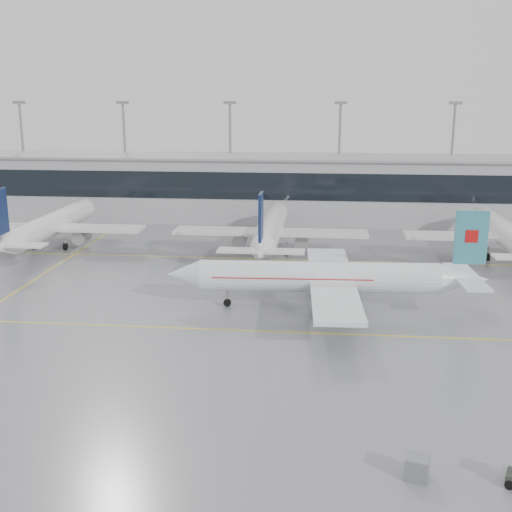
# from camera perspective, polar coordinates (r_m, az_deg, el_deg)

# --- Properties ---
(ground) EXTENTS (320.00, 320.00, 0.00)m
(ground) POSITION_cam_1_polar(r_m,az_deg,el_deg) (67.21, -1.05, -6.64)
(ground) COLOR gray
(ground) RESTS_ON ground
(taxi_line_main) EXTENTS (120.00, 0.25, 0.01)m
(taxi_line_main) POSITION_cam_1_polar(r_m,az_deg,el_deg) (67.21, -1.05, -6.63)
(taxi_line_main) COLOR yellow
(taxi_line_main) RESTS_ON ground
(taxi_line_north) EXTENTS (120.00, 0.25, 0.01)m
(taxi_line_north) POSITION_cam_1_polar(r_m,az_deg,el_deg) (95.70, 1.10, -0.28)
(taxi_line_north) COLOR yellow
(taxi_line_north) RESTS_ON ground
(taxi_line_cross) EXTENTS (0.25, 60.00, 0.01)m
(taxi_line_cross) POSITION_cam_1_polar(r_m,az_deg,el_deg) (89.28, -19.33, -2.16)
(taxi_line_cross) COLOR yellow
(taxi_line_cross) RESTS_ON ground
(terminal) EXTENTS (180.00, 15.00, 12.00)m
(terminal) POSITION_cam_1_polar(r_m,az_deg,el_deg) (125.87, 2.34, 5.99)
(terminal) COLOR #A3A3A7
(terminal) RESTS_ON ground
(terminal_glass) EXTENTS (180.00, 0.20, 5.00)m
(terminal_glass) POSITION_cam_1_polar(r_m,az_deg,el_deg) (118.20, 2.11, 6.19)
(terminal_glass) COLOR black
(terminal_glass) RESTS_ON ground
(terminal_roof) EXTENTS (182.00, 16.00, 0.40)m
(terminal_roof) POSITION_cam_1_polar(r_m,az_deg,el_deg) (125.14, 2.37, 8.80)
(terminal_roof) COLOR gray
(terminal_roof) RESTS_ON ground
(light_masts) EXTENTS (156.40, 1.00, 22.60)m
(light_masts) POSITION_cam_1_polar(r_m,az_deg,el_deg) (131.01, 2.54, 9.54)
(light_masts) COLOR gray
(light_masts) RESTS_ON ground
(air_canada_jet) EXTENTS (36.68, 29.40, 11.55)m
(air_canada_jet) POSITION_cam_1_polar(r_m,az_deg,el_deg) (73.34, 6.59, -1.92)
(air_canada_jet) COLOR white
(air_canada_jet) RESTS_ON ground
(parked_jet_b) EXTENTS (29.64, 36.96, 11.72)m
(parked_jet_b) POSITION_cam_1_polar(r_m,az_deg,el_deg) (107.00, -17.76, 2.63)
(parked_jet_b) COLOR white
(parked_jet_b) RESTS_ON ground
(parked_jet_c) EXTENTS (29.64, 36.96, 11.72)m
(parked_jet_c) POSITION_cam_1_polar(r_m,az_deg,el_deg) (98.44, 1.29, 2.35)
(parked_jet_c) COLOR white
(parked_jet_c) RESTS_ON ground
(parked_jet_d) EXTENTS (29.64, 36.96, 11.72)m
(parked_jet_d) POSITION_cam_1_polar(r_m,az_deg,el_deg) (101.89, 21.32, 1.77)
(parked_jet_d) COLOR white
(parked_jet_d) RESTS_ON ground
(gse_unit) EXTENTS (1.77, 1.70, 1.47)m
(gse_unit) POSITION_cam_1_polar(r_m,az_deg,el_deg) (44.29, 14.15, -17.79)
(gse_unit) COLOR slate
(gse_unit) RESTS_ON ground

